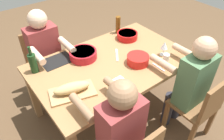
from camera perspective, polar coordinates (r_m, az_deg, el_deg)
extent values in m
plane|color=brown|center=(2.80, 0.00, -10.11)|extent=(8.00, 8.00, 0.00)
cube|color=#9E7044|center=(2.31, 0.00, 1.77)|extent=(1.67, 1.06, 0.04)
cube|color=#9E7044|center=(2.77, 18.95, -3.24)|extent=(0.07, 0.07, 0.70)
cube|color=#9E7044|center=(2.64, -20.05, -6.09)|extent=(0.07, 0.07, 0.70)
cube|color=#9E7044|center=(3.23, 5.83, 5.46)|extent=(0.07, 0.07, 0.70)
cube|color=brown|center=(2.87, -16.87, 1.13)|extent=(0.40, 0.40, 0.03)
cube|color=brown|center=(2.90, -19.09, 6.19)|extent=(0.38, 0.04, 0.40)
cube|color=brown|center=(2.92, -11.73, -2.72)|extent=(0.04, 0.04, 0.42)
cube|color=brown|center=(2.84, -17.74, -5.41)|extent=(0.04, 0.04, 0.42)
cube|color=brown|center=(3.17, -14.62, 0.53)|extent=(0.04, 0.04, 0.42)
cube|color=brown|center=(3.10, -20.21, -1.85)|extent=(0.04, 0.04, 0.42)
cylinder|color=#2D2D38|center=(2.86, -12.87, -3.78)|extent=(0.11, 0.11, 0.45)
cylinder|color=#2D2D38|center=(2.82, -15.74, -5.07)|extent=(0.11, 0.11, 0.45)
cube|color=maroon|center=(2.66, -17.47, 5.42)|extent=(0.34, 0.20, 0.55)
cylinder|color=beige|center=(2.43, -11.84, 6.55)|extent=(0.07, 0.30, 0.07)
cylinder|color=beige|center=(2.34, -19.16, 3.64)|extent=(0.07, 0.30, 0.07)
sphere|color=beige|center=(2.49, -19.10, 12.54)|extent=(0.21, 0.21, 0.21)
cube|color=brown|center=(2.40, 20.49, -8.52)|extent=(0.40, 0.40, 0.03)
cube|color=brown|center=(2.21, 25.45, -7.27)|extent=(0.38, 0.04, 0.40)
cube|color=brown|center=(2.52, 13.94, -11.75)|extent=(0.04, 0.04, 0.42)
cube|color=brown|center=(2.72, 18.68, -8.09)|extent=(0.04, 0.04, 0.42)
cube|color=brown|center=(2.42, 20.17, -16.33)|extent=(0.04, 0.04, 0.42)
cube|color=brown|center=(2.63, 24.56, -12.08)|extent=(0.04, 0.04, 0.42)
cylinder|color=#2D2D38|center=(2.58, 14.48, -9.92)|extent=(0.11, 0.11, 0.45)
cylinder|color=#2D2D38|center=(2.67, 16.73, -8.24)|extent=(0.11, 0.11, 0.45)
cube|color=#4C724C|center=(2.23, 20.89, -2.60)|extent=(0.34, 0.20, 0.55)
cylinder|color=tan|center=(2.15, 13.32, 1.65)|extent=(0.07, 0.30, 0.07)
cylinder|color=tan|center=(2.39, 18.74, 4.59)|extent=(0.07, 0.30, 0.07)
sphere|color=tan|center=(2.03, 23.22, 5.31)|extent=(0.21, 0.21, 0.21)
cube|color=maroon|center=(1.71, 2.40, -15.25)|extent=(0.34, 0.20, 0.55)
cylinder|color=#9E7251|center=(1.70, -7.90, -9.69)|extent=(0.07, 0.30, 0.07)
cylinder|color=#9E7251|center=(1.83, 1.24, -4.92)|extent=(0.07, 0.30, 0.07)
sphere|color=#9E7251|center=(1.43, 2.79, -6.46)|extent=(0.21, 0.21, 0.21)
cylinder|color=#B21923|center=(2.35, -7.61, 4.08)|extent=(0.29, 0.29, 0.09)
cylinder|color=#669E33|center=(2.33, -7.67, 4.67)|extent=(0.26, 0.26, 0.03)
cylinder|color=red|center=(2.27, 6.83, 2.74)|extent=(0.23, 0.23, 0.09)
cylinder|color=#2D7028|center=(2.25, 6.89, 3.36)|extent=(0.20, 0.20, 0.03)
cylinder|color=red|center=(2.70, 4.05, 9.04)|extent=(0.25, 0.25, 0.08)
cylinder|color=beige|center=(2.68, 4.07, 9.51)|extent=(0.22, 0.22, 0.03)
cube|color=tan|center=(1.96, -10.37, -5.85)|extent=(0.45, 0.32, 0.02)
ellipsoid|color=tan|center=(1.93, -10.55, -4.68)|extent=(0.34, 0.19, 0.09)
cylinder|color=#193819|center=(2.24, -20.06, 1.64)|extent=(0.08, 0.08, 0.20)
cylinder|color=#193819|center=(2.17, -20.88, 4.70)|extent=(0.03, 0.03, 0.09)
cylinder|color=brown|center=(2.79, 1.60, 11.80)|extent=(0.06, 0.06, 0.22)
cylinder|color=silver|center=(2.47, 13.27, 3.99)|extent=(0.07, 0.07, 0.01)
cylinder|color=silver|center=(2.45, 13.40, 4.77)|extent=(0.01, 0.01, 0.07)
cone|color=silver|center=(2.41, 13.68, 6.35)|extent=(0.08, 0.08, 0.08)
cube|color=black|center=(2.38, -14.31, 2.35)|extent=(0.32, 0.23, 0.01)
cylinder|color=white|center=(2.36, 14.08, 3.18)|extent=(0.07, 0.07, 0.08)
cube|color=silver|center=(2.27, 12.15, 0.71)|extent=(0.02, 0.17, 0.01)
cube|color=silver|center=(2.40, 1.29, 4.02)|extent=(0.15, 0.20, 0.01)
cube|color=white|center=(2.02, 1.95, -3.43)|extent=(0.14, 0.14, 0.02)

